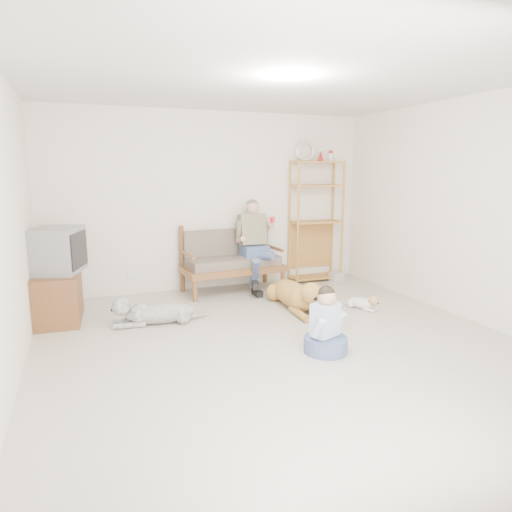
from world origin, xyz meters
name	(u,v)px	position (x,y,z in m)	size (l,w,h in m)	color
floor	(286,348)	(0.00, 0.00, 0.00)	(5.50, 5.50, 0.00)	beige
ceiling	(290,74)	(0.00, 0.00, 2.70)	(5.50, 5.50, 0.00)	silver
wall_back	(212,201)	(0.00, 2.75, 1.35)	(5.00, 5.00, 0.00)	silver
wall_left	(1,231)	(-2.50, 0.00, 1.35)	(5.50, 5.50, 0.00)	silver
wall_right	(480,211)	(2.50, 0.00, 1.35)	(5.50, 5.50, 0.00)	silver
loveseat	(231,259)	(0.20, 2.44, 0.49)	(1.55, 0.80, 0.95)	brown
man	(255,250)	(0.52, 2.23, 0.64)	(0.53, 0.75, 1.22)	#4B5F89
etagere	(316,220)	(1.71, 2.55, 1.01)	(0.87, 0.38, 2.28)	#BA883A
book_stack	(337,276)	(2.05, 2.40, 0.07)	(0.23, 0.17, 0.15)	beige
tv_stand	(58,297)	(-2.23, 1.83, 0.30)	(0.56, 0.93, 0.60)	brown
crt_tv	(57,250)	(-2.19, 1.86, 0.87)	(0.70, 0.78, 0.55)	slate
wall_outlet	(132,275)	(-1.25, 2.73, 0.30)	(0.12, 0.02, 0.08)	silver
golden_retriever	(296,295)	(0.70, 1.21, 0.19)	(0.43, 1.54, 0.47)	#BB8A41
shaggy_dog	(152,312)	(-1.18, 1.27, 0.14)	(1.21, 0.34, 0.36)	silver
terrier	(365,303)	(1.54, 0.85, 0.09)	(0.29, 0.53, 0.21)	silver
child	(326,328)	(0.33, -0.23, 0.25)	(0.44, 0.44, 0.70)	#4B5F89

